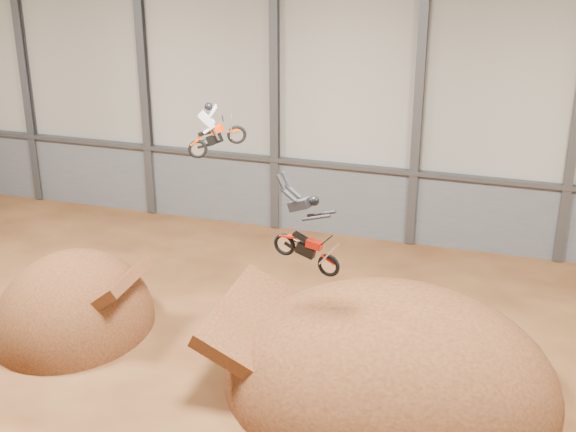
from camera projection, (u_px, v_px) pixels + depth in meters
The scene contains 12 objects.
floor at pixel (234, 413), 25.71m from camera, with size 40.00×40.00×0.00m, color #4F2B15.
back_wall at pixel (346, 92), 36.31m from camera, with size 40.00×0.10×14.00m, color #9F9A8C.
lower_band_back at pixel (342, 201), 38.22m from camera, with size 39.80×0.18×3.50m, color slate.
steel_rail at pixel (343, 166), 37.40m from camera, with size 39.80×0.35×0.20m, color #47494F.
steel_column_0 at pixel (24, 70), 40.61m from camera, with size 0.40×0.36×13.90m, color #47494F.
steel_column_1 at pixel (144, 79), 38.82m from camera, with size 0.40×0.36×13.90m, color #47494F.
steel_column_2 at pixel (275, 88), 37.03m from camera, with size 0.40×0.36×13.90m, color #47494F.
steel_column_3 at pixel (419, 98), 35.24m from camera, with size 0.40×0.36×13.90m, color #47494F.
takeoff_ramp at pixel (76, 327), 30.72m from camera, with size 5.88×6.78×5.88m, color #3E1F0F.
landing_ramp at pixel (389, 387), 27.03m from camera, with size 11.30×10.00×6.52m, color #3E1F0F.
fmx_rider_a at pixel (220, 124), 27.46m from camera, with size 2.08×0.79×1.88m, color #E53600, non-canonical shape.
fmx_rider_b at pixel (304, 226), 24.97m from camera, with size 3.14×0.90×2.69m, color #BB1506, non-canonical shape.
Camera 1 is at (7.85, -19.94, 15.64)m, focal length 50.00 mm.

